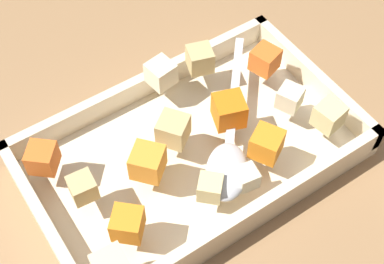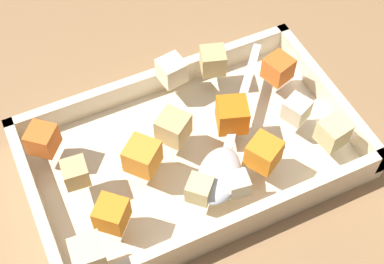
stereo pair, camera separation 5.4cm
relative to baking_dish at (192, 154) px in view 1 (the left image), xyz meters
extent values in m
plane|color=#936D47|center=(0.02, 0.01, -0.01)|extent=(4.00, 4.00, 0.00)
cube|color=beige|center=(0.00, 0.00, -0.01)|extent=(0.38, 0.23, 0.01)
cube|color=beige|center=(0.00, -0.11, 0.02)|extent=(0.38, 0.01, 0.03)
cube|color=beige|center=(0.00, 0.11, 0.02)|extent=(0.38, 0.01, 0.03)
cube|color=beige|center=(-0.18, 0.00, 0.02)|extent=(0.01, 0.23, 0.03)
cube|color=beige|center=(0.18, 0.00, 0.02)|extent=(0.01, 0.23, 0.03)
cube|color=orange|center=(0.15, -0.06, 0.05)|extent=(0.04, 0.04, 0.03)
cube|color=orange|center=(-0.05, 0.00, 0.05)|extent=(0.04, 0.04, 0.03)
cube|color=orange|center=(0.06, 0.01, 0.05)|extent=(0.05, 0.05, 0.03)
cube|color=orange|center=(-0.06, 0.06, 0.05)|extent=(0.04, 0.04, 0.03)
cube|color=orange|center=(0.12, 0.06, 0.05)|extent=(0.04, 0.04, 0.03)
cube|color=orange|center=(-0.13, -0.04, 0.05)|extent=(0.04, 0.04, 0.03)
cube|color=tan|center=(0.01, -0.01, 0.05)|extent=(0.04, 0.04, 0.03)
cube|color=tan|center=(0.13, 0.00, 0.05)|extent=(0.03, 0.03, 0.03)
cube|color=beige|center=(-0.12, 0.02, 0.05)|extent=(0.03, 0.03, 0.03)
cube|color=beige|center=(-0.01, -0.09, 0.05)|extent=(0.03, 0.03, 0.03)
cube|color=tan|center=(-0.07, -0.08, 0.05)|extent=(0.04, 0.04, 0.03)
cube|color=#E0CC89|center=(-0.14, 0.07, 0.05)|extent=(0.03, 0.03, 0.03)
cube|color=beige|center=(-0.01, 0.08, 0.04)|extent=(0.03, 0.03, 0.02)
cube|color=#E0CC89|center=(0.02, 0.07, 0.05)|extent=(0.03, 0.03, 0.02)
ellipsoid|color=silver|center=(0.00, 0.06, 0.04)|extent=(0.08, 0.08, 0.02)
cube|color=silver|center=(-0.08, -0.03, 0.04)|extent=(0.12, 0.13, 0.01)
camera|label=1|loc=(0.20, 0.30, 0.54)|focal=52.07mm
camera|label=2|loc=(0.15, 0.33, 0.54)|focal=52.07mm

